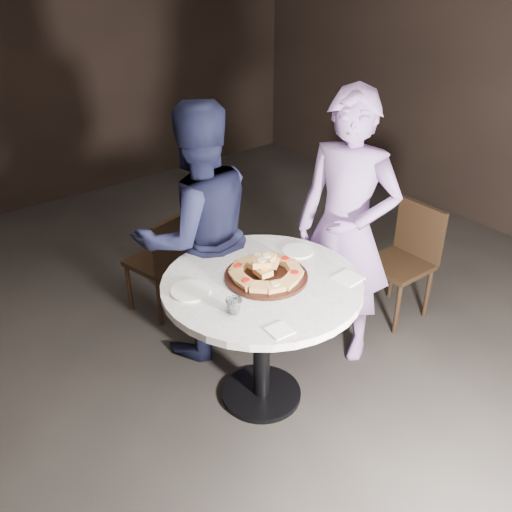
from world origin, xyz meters
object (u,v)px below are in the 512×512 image
at_px(table, 262,305).
at_px(water_glass, 234,306).
at_px(chair_right, 407,254).
at_px(focaccia_pile, 265,270).
at_px(diner_navy, 198,235).
at_px(diner_teal, 346,231).
at_px(chair_far, 165,257).
at_px(serving_board, 266,276).

height_order(table, water_glass, water_glass).
distance_m(water_glass, chair_right, 1.67).
relative_size(focaccia_pile, water_glass, 4.87).
bearing_deg(table, focaccia_pile, 26.43).
bearing_deg(table, diner_navy, 88.86).
bearing_deg(focaccia_pile, diner_navy, 92.29).
relative_size(water_glass, diner_teal, 0.05).
relative_size(table, focaccia_pile, 3.52).
distance_m(focaccia_pile, chair_far, 1.14).
height_order(chair_far, diner_navy, diner_navy).
bearing_deg(chair_far, diner_navy, 73.99).
xyz_separation_m(water_glass, chair_right, (1.62, 0.19, -0.37)).
bearing_deg(chair_right, diner_navy, -112.10).
xyz_separation_m(chair_far, diner_teal, (0.66, -1.02, 0.40)).
distance_m(chair_far, chair_right, 1.66).
distance_m(chair_far, diner_navy, 0.59).
relative_size(serving_board, diner_teal, 0.26).
relative_size(diner_navy, diner_teal, 0.96).
relative_size(table, chair_right, 1.72).
bearing_deg(focaccia_pile, chair_far, 90.29).
height_order(table, focaccia_pile, focaccia_pile).
relative_size(serving_board, chair_right, 0.55).
bearing_deg(serving_board, focaccia_pile, 114.48).
bearing_deg(diner_teal, chair_far, -170.38).
bearing_deg(serving_board, table, -159.92).
xyz_separation_m(water_glass, diner_teal, (0.97, 0.20, 0.01)).
height_order(chair_far, chair_right, chair_right).
relative_size(focaccia_pile, diner_teal, 0.23).
distance_m(focaccia_pile, diner_navy, 0.61).
height_order(focaccia_pile, chair_far, focaccia_pile).
bearing_deg(water_glass, diner_navy, 68.76).
bearing_deg(water_glass, chair_right, 6.85).
height_order(table, diner_navy, diner_navy).
relative_size(serving_board, focaccia_pile, 1.13).
height_order(serving_board, diner_navy, diner_navy).
relative_size(water_glass, chair_right, 0.10).
height_order(serving_board, water_glass, water_glass).
distance_m(chair_right, diner_navy, 1.48).
bearing_deg(chair_far, focaccia_pile, 76.62).
distance_m(table, diner_navy, 0.64).
xyz_separation_m(serving_board, chair_far, (-0.01, 1.07, -0.36)).
distance_m(serving_board, chair_far, 1.13).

